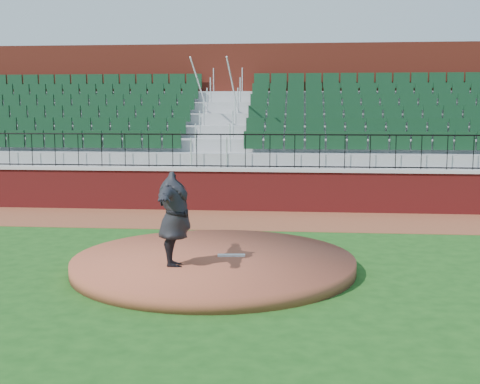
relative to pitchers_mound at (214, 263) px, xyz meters
name	(u,v)px	position (x,y,z in m)	size (l,w,h in m)	color
ground	(233,269)	(0.35, 0.05, -0.12)	(90.00, 90.00, 0.00)	#174614
warning_track	(253,220)	(0.35, 5.45, -0.12)	(34.00, 3.20, 0.01)	brown
field_wall	(257,191)	(0.35, 7.05, 0.47)	(34.00, 0.35, 1.20)	maroon
wall_cap	(258,170)	(0.35, 7.05, 1.12)	(34.00, 0.45, 0.10)	#B7B7B7
wall_railing	(258,151)	(0.35, 7.05, 1.67)	(34.00, 0.05, 1.00)	black
seating_stands	(263,131)	(0.35, 9.78, 2.18)	(34.00, 5.10, 4.60)	gray
concourse_wall	(267,117)	(0.35, 12.58, 2.62)	(34.00, 0.50, 5.50)	maroon
pitchers_mound	(214,263)	(0.00, 0.00, 0.00)	(5.39, 5.39, 0.25)	brown
pitching_rubber	(231,255)	(0.33, 0.08, 0.14)	(0.53, 0.13, 0.04)	silver
pitcher	(174,219)	(-0.60, -0.75, 0.98)	(2.11, 0.57, 1.71)	black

